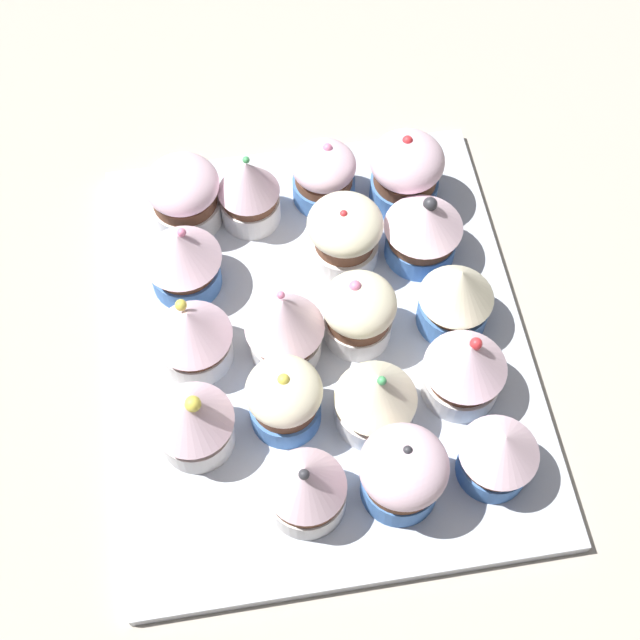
% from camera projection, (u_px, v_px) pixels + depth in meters
% --- Properties ---
extents(ground_plane, '(1.80, 1.80, 0.03)m').
position_uv_depth(ground_plane, '(320.00, 353.00, 0.75)').
color(ground_plane, '#B2A899').
extents(baking_tray, '(0.33, 0.40, 0.01)m').
position_uv_depth(baking_tray, '(320.00, 342.00, 0.73)').
color(baking_tray, silver).
rests_on(baking_tray, ground_plane).
extents(cupcake_0, '(0.06, 0.06, 0.07)m').
position_uv_depth(cupcake_0, '(406.00, 171.00, 0.76)').
color(cupcake_0, '#477AC6').
rests_on(cupcake_0, baking_tray).
extents(cupcake_1, '(0.06, 0.06, 0.06)m').
position_uv_depth(cupcake_1, '(324.00, 175.00, 0.77)').
color(cupcake_1, '#477AC6').
rests_on(cupcake_1, baking_tray).
extents(cupcake_2, '(0.05, 0.05, 0.08)m').
position_uv_depth(cupcake_2, '(249.00, 191.00, 0.75)').
color(cupcake_2, white).
rests_on(cupcake_2, baking_tray).
extents(cupcake_3, '(0.06, 0.06, 0.07)m').
position_uv_depth(cupcake_3, '(184.00, 194.00, 0.75)').
color(cupcake_3, white).
rests_on(cupcake_3, baking_tray).
extents(cupcake_4, '(0.07, 0.07, 0.07)m').
position_uv_depth(cupcake_4, '(423.00, 229.00, 0.73)').
color(cupcake_4, '#477AC6').
rests_on(cupcake_4, baking_tray).
extents(cupcake_5, '(0.06, 0.06, 0.07)m').
position_uv_depth(cupcake_5, '(345.00, 234.00, 0.73)').
color(cupcake_5, white).
rests_on(cupcake_5, baking_tray).
extents(cupcake_6, '(0.07, 0.07, 0.07)m').
position_uv_depth(cupcake_6, '(182.00, 259.00, 0.72)').
color(cupcake_6, '#477AC6').
rests_on(cupcake_6, baking_tray).
extents(cupcake_7, '(0.06, 0.06, 0.07)m').
position_uv_depth(cupcake_7, '(455.00, 293.00, 0.70)').
color(cupcake_7, '#477AC6').
rests_on(cupcake_7, baking_tray).
extents(cupcake_8, '(0.06, 0.06, 0.07)m').
position_uv_depth(cupcake_8, '(359.00, 312.00, 0.70)').
color(cupcake_8, white).
rests_on(cupcake_8, baking_tray).
extents(cupcake_9, '(0.06, 0.06, 0.08)m').
position_uv_depth(cupcake_9, '(285.00, 325.00, 0.68)').
color(cupcake_9, white).
rests_on(cupcake_9, baking_tray).
extents(cupcake_10, '(0.06, 0.06, 0.07)m').
position_uv_depth(cupcake_10, '(192.00, 330.00, 0.69)').
color(cupcake_10, white).
rests_on(cupcake_10, baking_tray).
extents(cupcake_11, '(0.06, 0.06, 0.07)m').
position_uv_depth(cupcake_11, '(465.00, 369.00, 0.67)').
color(cupcake_11, white).
rests_on(cupcake_11, baking_tray).
extents(cupcake_12, '(0.06, 0.06, 0.07)m').
position_uv_depth(cupcake_12, '(376.00, 397.00, 0.66)').
color(cupcake_12, white).
rests_on(cupcake_12, baking_tray).
extents(cupcake_13, '(0.06, 0.06, 0.07)m').
position_uv_depth(cupcake_13, '(285.00, 399.00, 0.66)').
color(cupcake_13, '#477AC6').
rests_on(cupcake_13, baking_tray).
extents(cupcake_14, '(0.06, 0.06, 0.08)m').
position_uv_depth(cupcake_14, '(192.00, 420.00, 0.65)').
color(cupcake_14, white).
rests_on(cupcake_14, baking_tray).
extents(cupcake_15, '(0.06, 0.06, 0.07)m').
position_uv_depth(cupcake_15, '(498.00, 454.00, 0.64)').
color(cupcake_15, '#477AC6').
rests_on(cupcake_15, baking_tray).
extents(cupcake_16, '(0.06, 0.06, 0.07)m').
position_uv_depth(cupcake_16, '(402.00, 473.00, 0.63)').
color(cupcake_16, '#477AC6').
rests_on(cupcake_16, baking_tray).
extents(cupcake_17, '(0.06, 0.06, 0.08)m').
position_uv_depth(cupcake_17, '(306.00, 485.00, 0.62)').
color(cupcake_17, white).
rests_on(cupcake_17, baking_tray).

